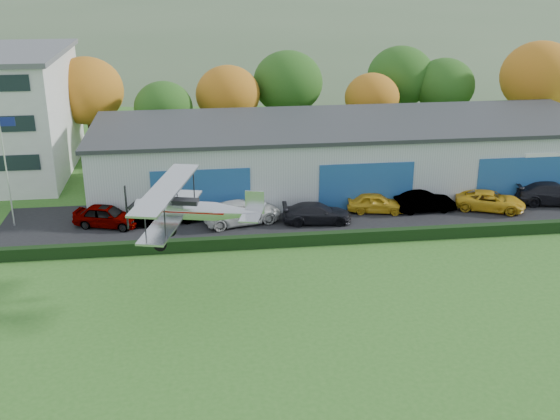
{
  "coord_description": "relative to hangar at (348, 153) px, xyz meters",
  "views": [
    {
      "loc": [
        -7.21,
        -23.48,
        17.64
      ],
      "look_at": [
        -2.62,
        12.13,
        4.06
      ],
      "focal_mm": 43.25,
      "sensor_mm": 36.0,
      "label": 1
    }
  ],
  "objects": [
    {
      "name": "car_3",
      "position": [
        -4.02,
        -8.09,
        -1.91
      ],
      "size": [
        4.97,
        2.35,
        1.4
      ],
      "primitive_type": "imported",
      "rotation": [
        0.0,
        0.0,
        1.49
      ],
      "color": "black",
      "rests_on": "apron"
    },
    {
      "name": "hangar",
      "position": [
        0.0,
        0.0,
        0.0
      ],
      "size": [
        40.6,
        12.6,
        5.3
      ],
      "color": "#B2B7BC",
      "rests_on": "ground"
    },
    {
      "name": "car_2",
      "position": [
        -9.23,
        -7.36,
        -1.83
      ],
      "size": [
        6.01,
        3.8,
        1.55
      ],
      "primitive_type": "imported",
      "rotation": [
        0.0,
        0.0,
        1.81
      ],
      "color": "silver",
      "rests_on": "apron"
    },
    {
      "name": "biplane",
      "position": [
        -12.8,
        -17.96,
        2.54
      ],
      "size": [
        7.54,
        8.56,
        3.19
      ],
      "rotation": [
        0.0,
        0.0,
        -0.25
      ],
      "color": "silver"
    },
    {
      "name": "car_5",
      "position": [
        4.24,
        -6.89,
        -1.88
      ],
      "size": [
        4.46,
        1.72,
        1.45
      ],
      "primitive_type": "imported",
      "rotation": [
        0.0,
        0.0,
        1.61
      ],
      "color": "gray",
      "rests_on": "apron"
    },
    {
      "name": "car_4",
      "position": [
        0.63,
        -6.59,
        -1.9
      ],
      "size": [
        4.41,
        2.44,
        1.42
      ],
      "primitive_type": "imported",
      "rotation": [
        0.0,
        0.0,
        1.38
      ],
      "color": "gold",
      "rests_on": "apron"
    },
    {
      "name": "tree_belt",
      "position": [
        -4.15,
        12.64,
        2.95
      ],
      "size": [
        75.7,
        13.22,
        10.12
      ],
      "color": "#3D2614",
      "rests_on": "ground"
    },
    {
      "name": "distant_hills",
      "position": [
        -9.38,
        112.02,
        -15.7
      ],
      "size": [
        430.0,
        196.0,
        56.0
      ],
      "color": "#4C6642",
      "rests_on": "ground"
    },
    {
      "name": "hedge",
      "position": [
        -2.0,
        -11.78,
        -2.26
      ],
      "size": [
        46.0,
        0.6,
        0.8
      ],
      "primitive_type": "cube",
      "color": "black",
      "rests_on": "ground"
    },
    {
      "name": "car_0",
      "position": [
        -18.56,
        -6.95,
        -1.83
      ],
      "size": [
        4.88,
        3.07,
        1.55
      ],
      "primitive_type": "imported",
      "rotation": [
        0.0,
        0.0,
        1.28
      ],
      "color": "gray",
      "rests_on": "apron"
    },
    {
      "name": "car_1",
      "position": [
        -14.53,
        -6.74,
        -1.81
      ],
      "size": [
        5.0,
        2.35,
        1.58
      ],
      "primitive_type": "imported",
      "rotation": [
        0.0,
        0.0,
        1.72
      ],
      "color": "gray",
      "rests_on": "apron"
    },
    {
      "name": "ground",
      "position": [
        -5.0,
        -27.98,
        -2.66
      ],
      "size": [
        300.0,
        300.0,
        0.0
      ],
      "primitive_type": "plane",
      "color": "#336820",
      "rests_on": "ground"
    },
    {
      "name": "car_7",
      "position": [
        14.3,
        -6.54,
        -1.79
      ],
      "size": [
        5.97,
        3.26,
        1.64
      ],
      "primitive_type": "imported",
      "rotation": [
        0.0,
        0.0,
        1.39
      ],
      "color": "black",
      "rests_on": "apron"
    },
    {
      "name": "car_6",
      "position": [
        9.1,
        -7.23,
        -1.91
      ],
      "size": [
        5.5,
        4.05,
        1.39
      ],
      "primitive_type": "imported",
      "rotation": [
        0.0,
        0.0,
        1.18
      ],
      "color": "gold",
      "rests_on": "apron"
    },
    {
      "name": "flagpole",
      "position": [
        -24.88,
        -5.98,
        2.13
      ],
      "size": [
        1.05,
        0.1,
        8.0
      ],
      "color": "silver",
      "rests_on": "ground"
    },
    {
      "name": "apron",
      "position": [
        -2.0,
        -6.98,
        -2.63
      ],
      "size": [
        48.0,
        9.0,
        0.05
      ],
      "primitive_type": "cube",
      "color": "black",
      "rests_on": "ground"
    }
  ]
}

